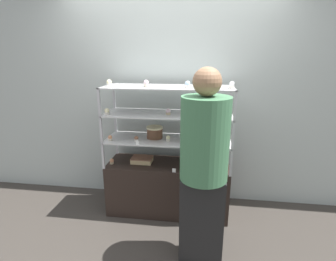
{
  "coord_description": "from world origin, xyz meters",
  "views": [
    {
      "loc": [
        0.37,
        -2.71,
        1.79
      ],
      "look_at": [
        0.0,
        0.0,
        0.98
      ],
      "focal_mm": 28.0,
      "sensor_mm": 36.0,
      "label": 1
    }
  ],
  "objects": [
    {
      "name": "cupcake_7",
      "position": [
        0.62,
        -0.06,
        0.91
      ],
      "size": [
        0.05,
        0.05,
        0.06
      ],
      "color": "beige",
      "rests_on": "display_riser_lower"
    },
    {
      "name": "display_riser_lower",
      "position": [
        0.0,
        0.0,
        0.87
      ],
      "size": [
        1.36,
        0.48,
        0.29
      ],
      "color": "#B7B7BC",
      "rests_on": "display_base"
    },
    {
      "name": "donut_glazed",
      "position": [
        0.34,
        -0.01,
        1.48
      ],
      "size": [
        0.12,
        0.12,
        0.04
      ],
      "color": "#EFE5CC",
      "rests_on": "display_riser_upper"
    },
    {
      "name": "display_riser_middle",
      "position": [
        0.0,
        0.0,
        1.16
      ],
      "size": [
        1.36,
        0.48,
        0.29
      ],
      "color": "#B7B7BC",
      "rests_on": "display_riser_lower"
    },
    {
      "name": "price_tag_1",
      "position": [
        -0.29,
        -0.22,
        0.91
      ],
      "size": [
        0.04,
        0.0,
        0.04
      ],
      "color": "white",
      "rests_on": "display_riser_lower"
    },
    {
      "name": "cupcake_6",
      "position": [
        0.33,
        -0.07,
        0.91
      ],
      "size": [
        0.05,
        0.05,
        0.06
      ],
      "color": "beige",
      "rests_on": "display_riser_lower"
    },
    {
      "name": "price_tag_0",
      "position": [
        0.09,
        -0.22,
        0.62
      ],
      "size": [
        0.04,
        0.0,
        0.04
      ],
      "color": "white",
      "rests_on": "display_base"
    },
    {
      "name": "ground_plane",
      "position": [
        0.0,
        0.0,
        0.0
      ],
      "size": [
        20.0,
        20.0,
        0.0
      ],
      "primitive_type": "plane",
      "color": "#38332D"
    },
    {
      "name": "price_tag_3",
      "position": [
        0.45,
        -0.22,
        1.48
      ],
      "size": [
        0.04,
        0.0,
        0.04
      ],
      "color": "white",
      "rests_on": "display_riser_upper"
    },
    {
      "name": "back_wall",
      "position": [
        0.0,
        0.38,
        1.3
      ],
      "size": [
        8.0,
        0.05,
        2.6
      ],
      "color": "#A8B2AD",
      "rests_on": "ground_plane"
    },
    {
      "name": "cupcake_12",
      "position": [
        -0.22,
        -0.05,
        1.5
      ],
      "size": [
        0.05,
        0.05,
        0.07
      ],
      "color": "beige",
      "rests_on": "display_riser_upper"
    },
    {
      "name": "cupcake_11",
      "position": [
        -0.61,
        -0.06,
        1.5
      ],
      "size": [
        0.05,
        0.05,
        0.07
      ],
      "color": "white",
      "rests_on": "display_riser_upper"
    },
    {
      "name": "cupcake_5",
      "position": [
        0.01,
        -0.05,
        0.91
      ],
      "size": [
        0.05,
        0.05,
        0.06
      ],
      "color": "beige",
      "rests_on": "display_riser_lower"
    },
    {
      "name": "cupcake_2",
      "position": [
        0.63,
        -0.1,
        0.62
      ],
      "size": [
        0.05,
        0.05,
        0.06
      ],
      "color": "#CCB28C",
      "rests_on": "display_base"
    },
    {
      "name": "layer_cake_centerpiece",
      "position": [
        -0.15,
        0.03,
        0.95
      ],
      "size": [
        0.18,
        0.18,
        0.13
      ],
      "color": "brown",
      "rests_on": "display_riser_lower"
    },
    {
      "name": "sheet_cake_frosted",
      "position": [
        -0.3,
        -0.0,
        0.62
      ],
      "size": [
        0.24,
        0.18,
        0.06
      ],
      "color": "#DBBC84",
      "rests_on": "display_base"
    },
    {
      "name": "customer_figure",
      "position": [
        0.39,
        -0.7,
        0.91
      ],
      "size": [
        0.4,
        0.4,
        1.7
      ],
      "color": "black",
      "rests_on": "ground_plane"
    },
    {
      "name": "cupcake_1",
      "position": [
        0.2,
        -0.09,
        0.62
      ],
      "size": [
        0.05,
        0.05,
        0.06
      ],
      "color": "beige",
      "rests_on": "display_base"
    },
    {
      "name": "cupcake_10",
      "position": [
        0.64,
        -0.04,
        1.2
      ],
      "size": [
        0.05,
        0.05,
        0.06
      ],
      "color": "beige",
      "rests_on": "display_riser_middle"
    },
    {
      "name": "display_base",
      "position": [
        0.0,
        0.0,
        0.3
      ],
      "size": [
        1.36,
        0.48,
        0.59
      ],
      "color": "black",
      "rests_on": "ground_plane"
    },
    {
      "name": "cupcake_3",
      "position": [
        -0.62,
        -0.13,
        0.91
      ],
      "size": [
        0.05,
        0.05,
        0.06
      ],
      "color": "beige",
      "rests_on": "display_riser_lower"
    },
    {
      "name": "cupcake_9",
      "position": [
        0.01,
        -0.04,
        1.2
      ],
      "size": [
        0.05,
        0.05,
        0.06
      ],
      "color": "#CCB28C",
      "rests_on": "display_riser_middle"
    },
    {
      "name": "cupcake_8",
      "position": [
        -0.64,
        -0.11,
        1.2
      ],
      "size": [
        0.05,
        0.05,
        0.06
      ],
      "color": "beige",
      "rests_on": "display_riser_middle"
    },
    {
      "name": "display_riser_upper",
      "position": [
        0.0,
        0.0,
        1.45
      ],
      "size": [
        1.36,
        0.48,
        0.29
      ],
      "color": "#B7B7BC",
      "rests_on": "display_riser_middle"
    },
    {
      "name": "cupcake_0",
      "position": [
        -0.63,
        -0.09,
        0.62
      ],
      "size": [
        0.05,
        0.05,
        0.06
      ],
      "color": "#CCB28C",
      "rests_on": "display_base"
    },
    {
      "name": "price_tag_2",
      "position": [
        0.34,
        -0.22,
        1.19
      ],
      "size": [
        0.04,
        0.0,
        0.04
      ],
      "color": "white",
      "rests_on": "display_riser_middle"
    },
    {
      "name": "cupcake_13",
      "position": [
        0.21,
        -0.09,
        1.5
      ],
      "size": [
        0.05,
        0.05,
        0.07
      ],
      "color": "white",
      "rests_on": "display_riser_upper"
    },
    {
      "name": "cupcake_4",
      "position": [
        -0.33,
        -0.11,
        0.91
      ],
      "size": [
        0.05,
        0.05,
        0.06
      ],
      "color": "white",
      "rests_on": "display_riser_lower"
    },
    {
      "name": "cupcake_14",
      "position": [
        0.64,
        -0.08,
        1.5
      ],
      "size": [
        0.05,
        0.05,
        0.07
      ],
      "color": "white",
      "rests_on": "display_riser_upper"
    }
  ]
}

